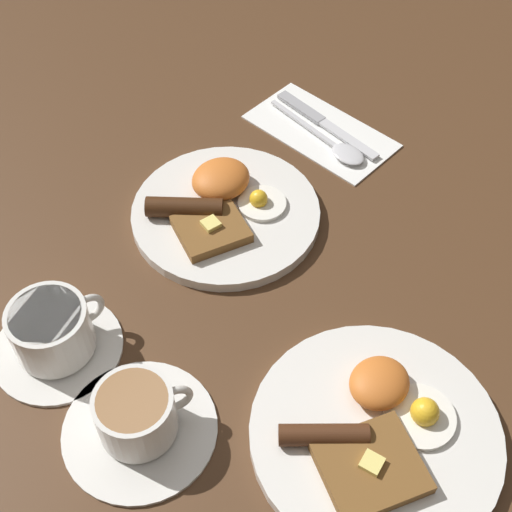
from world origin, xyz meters
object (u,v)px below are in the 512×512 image
at_px(breakfast_plate_near, 223,209).
at_px(teacup_near, 53,334).
at_px(spoon, 339,148).
at_px(breakfast_plate_far, 376,432).
at_px(knife, 321,121).
at_px(teacup_far, 138,419).

distance_m(breakfast_plate_near, teacup_near, 0.27).
height_order(breakfast_plate_near, spoon, breakfast_plate_near).
bearing_deg(spoon, breakfast_plate_near, -93.12).
relative_size(breakfast_plate_far, spoon, 1.40).
distance_m(teacup_near, knife, 0.50).
height_order(breakfast_plate_far, knife, breakfast_plate_far).
bearing_deg(breakfast_plate_far, knife, -129.53).
xyz_separation_m(breakfast_plate_near, teacup_far, (0.26, 0.17, 0.01)).
bearing_deg(teacup_near, spoon, -178.38).
distance_m(breakfast_plate_far, teacup_near, 0.36).
relative_size(teacup_near, teacup_far, 0.90).
xyz_separation_m(breakfast_plate_near, knife, (-0.23, -0.04, -0.01)).
bearing_deg(breakfast_plate_far, teacup_far, -44.28).
distance_m(teacup_near, spoon, 0.47).
xyz_separation_m(teacup_near, spoon, (-0.47, -0.01, -0.02)).
relative_size(breakfast_plate_near, knife, 1.26).
height_order(teacup_near, spoon, teacup_near).
height_order(knife, spoon, spoon).
xyz_separation_m(teacup_far, knife, (-0.49, -0.21, -0.02)).
relative_size(teacup_far, knife, 0.83).
distance_m(breakfast_plate_near, breakfast_plate_far, 0.35).
xyz_separation_m(breakfast_plate_far, knife, (-0.32, -0.38, -0.01)).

